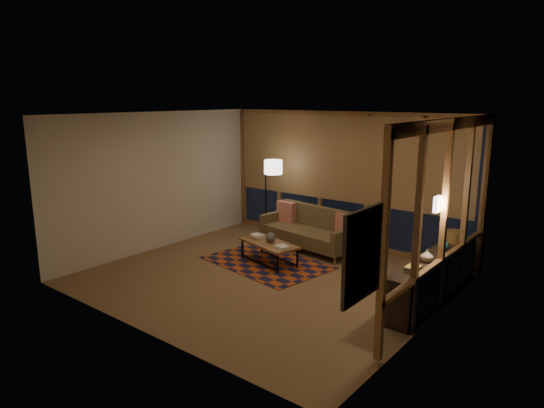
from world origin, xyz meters
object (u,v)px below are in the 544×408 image
Objects in this scene: sofa at (308,229)px; coffee_table at (269,253)px; floor_lamp at (266,197)px; bookshelf at (434,277)px.

sofa is 1.71× the size of coffee_table.
floor_lamp is 0.64× the size of bookshelf.
bookshelf is at bearing 19.69° from coffee_table.
coffee_table is 0.68× the size of floor_lamp.
sofa is at bearing 163.82° from bookshelf.
floor_lamp is at bearing 176.52° from sofa.
floor_lamp is at bearing 144.93° from coffee_table.
floor_lamp is (-1.21, 1.38, 0.66)m from coffee_table.
sofa is at bearing 16.27° from floor_lamp.
sofa is 0.74× the size of bookshelf.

